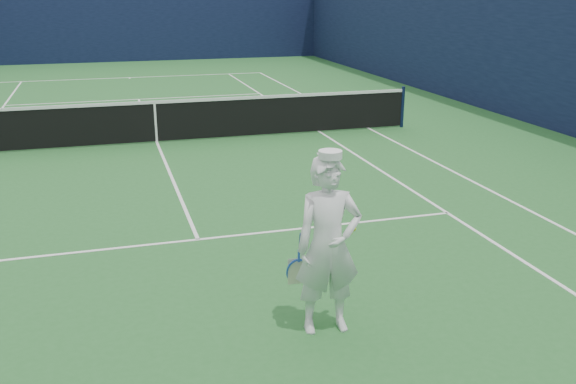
{
  "coord_description": "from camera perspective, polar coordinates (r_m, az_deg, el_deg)",
  "views": [
    {
      "loc": [
        -1.19,
        -15.18,
        3.56
      ],
      "look_at": [
        0.96,
        -7.84,
        1.1
      ],
      "focal_mm": 40.0,
      "sensor_mm": 36.0,
      "label": 1
    }
  ],
  "objects": [
    {
      "name": "court_markings",
      "position": [
        15.63,
        -11.57,
        4.33
      ],
      "size": [
        11.03,
        23.83,
        0.01
      ],
      "color": "white",
      "rests_on": "ground"
    },
    {
      "name": "tennis_player",
      "position": [
        6.73,
        3.6,
        -4.76
      ],
      "size": [
        0.78,
        0.53,
        2.0
      ],
      "rotation": [
        0.0,
        0.0,
        -0.07
      ],
      "color": "white",
      "rests_on": "ground"
    },
    {
      "name": "tennis_net",
      "position": [
        15.52,
        -11.7,
        6.3
      ],
      "size": [
        12.88,
        0.09,
        1.07
      ],
      "color": "#141E4C",
      "rests_on": "ground"
    },
    {
      "name": "windscreen_fence",
      "position": [
        15.3,
        -12.04,
        11.61
      ],
      "size": [
        20.12,
        36.12,
        4.0
      ],
      "color": "#0D1533",
      "rests_on": "ground"
    },
    {
      "name": "ground",
      "position": [
        15.64,
        -11.57,
        4.31
      ],
      "size": [
        80.0,
        80.0,
        0.0
      ],
      "primitive_type": "plane",
      "color": "#246029",
      "rests_on": "ground"
    }
  ]
}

